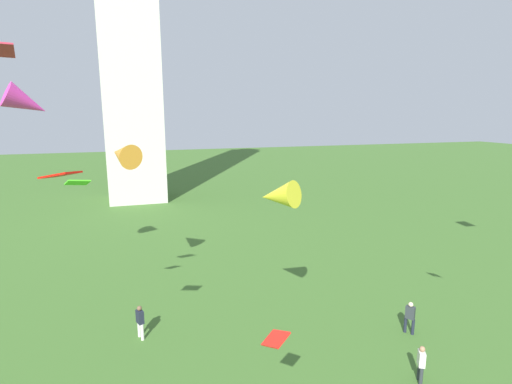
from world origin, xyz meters
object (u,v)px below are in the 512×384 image
at_px(kite_flying_4, 60,175).
at_px(kite_flying_8, 26,103).
at_px(person_2, 421,362).
at_px(kite_flying_6, 278,196).
at_px(kite_flying_1, 78,183).
at_px(person_5, 140,320).
at_px(kite_flying_2, 276,339).
at_px(kite_flying_5, 122,154).
at_px(person_1, 410,316).

relative_size(kite_flying_4, kite_flying_8, 0.46).
height_order(person_2, kite_flying_6, kite_flying_6).
bearing_deg(kite_flying_6, person_2, 100.73).
height_order(person_2, kite_flying_1, kite_flying_1).
distance_m(person_5, kite_flying_4, 9.44).
bearing_deg(person_5, kite_flying_8, 19.15).
bearing_deg(person_5, kite_flying_4, 137.06).
bearing_deg(person_5, kite_flying_2, -178.10).
distance_m(kite_flying_6, kite_flying_8, 14.39).
bearing_deg(kite_flying_6, kite_flying_5, -84.60).
relative_size(person_5, kite_flying_1, 1.53).
distance_m(kite_flying_2, kite_flying_8, 18.15).
bearing_deg(kite_flying_1, kite_flying_5, -133.71).
bearing_deg(kite_flying_5, person_5, 66.55).
xyz_separation_m(person_2, kite_flying_6, (-4.51, 4.21, 6.16)).
height_order(person_2, kite_flying_2, kite_flying_2).
xyz_separation_m(person_1, kite_flying_8, (-17.45, 9.51, 10.15)).
distance_m(person_5, kite_flying_2, 9.87).
height_order(person_5, kite_flying_6, kite_flying_6).
xyz_separation_m(kite_flying_2, kite_flying_4, (-5.60, 3.58, 4.38)).
relative_size(person_2, kite_flying_1, 1.46).
bearing_deg(kite_flying_1, kite_flying_4, 68.40).
height_order(person_2, person_5, person_5).
height_order(kite_flying_1, kite_flying_6, kite_flying_1).
bearing_deg(person_1, person_2, 111.57).
relative_size(person_5, kite_flying_4, 1.32).
bearing_deg(person_2, kite_flying_4, 110.43).
relative_size(person_1, kite_flying_8, 0.59).
height_order(person_1, kite_flying_2, kite_flying_2).
bearing_deg(kite_flying_4, kite_flying_5, -65.87).
bearing_deg(kite_flying_5, kite_flying_1, 41.46).
height_order(person_2, kite_flying_4, kite_flying_4).
distance_m(kite_flying_2, kite_flying_4, 7.96).
height_order(kite_flying_2, kite_flying_4, kite_flying_4).
xyz_separation_m(person_1, kite_flying_4, (-14.45, -1.42, 7.80)).
bearing_deg(kite_flying_4, kite_flying_8, -40.89).
bearing_deg(kite_flying_4, person_1, -140.65).
distance_m(person_1, kite_flying_2, 10.72).
bearing_deg(kite_flying_1, kite_flying_2, 100.91).
distance_m(kite_flying_5, kite_flying_8, 5.54).
height_order(person_1, person_5, person_5).
bearing_deg(kite_flying_2, kite_flying_6, -37.09).
relative_size(person_5, kite_flying_5, 0.69).
bearing_deg(person_1, kite_flying_6, 44.42).
height_order(person_2, kite_flying_5, kite_flying_5).
height_order(person_1, kite_flying_1, kite_flying_1).
relative_size(person_1, kite_flying_5, 0.68).
xyz_separation_m(person_5, kite_flying_1, (-2.15, -0.08, 6.73)).
bearing_deg(kite_flying_5, person_1, 119.27).
height_order(person_5, kite_flying_4, kite_flying_4).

